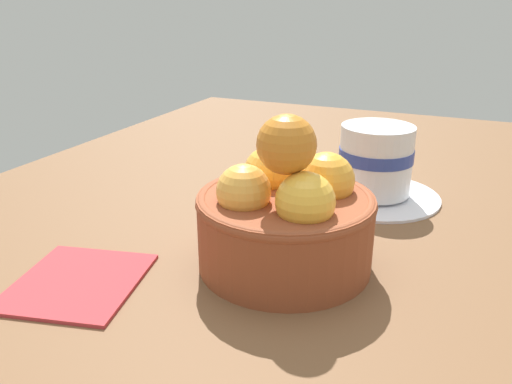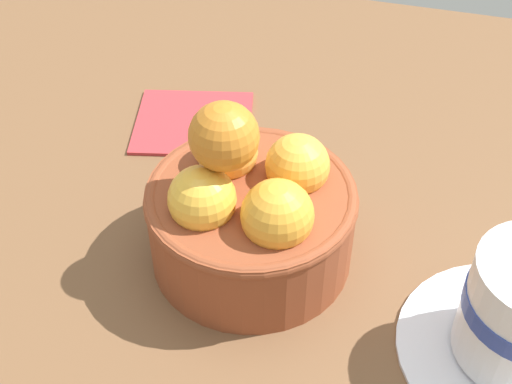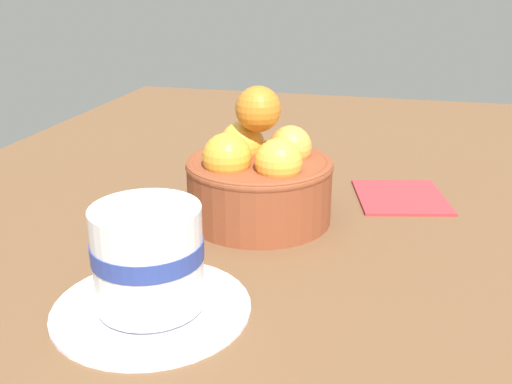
# 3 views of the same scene
# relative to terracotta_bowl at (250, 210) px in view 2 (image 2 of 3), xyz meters

# --- Properties ---
(ground_plane) EXTENTS (1.25, 0.81, 0.05)m
(ground_plane) POSITION_rel_terracotta_bowl_xyz_m (-0.00, -0.00, -0.07)
(ground_plane) COLOR brown
(terracotta_bowl) EXTENTS (0.14, 0.14, 0.13)m
(terracotta_bowl) POSITION_rel_terracotta_bowl_xyz_m (0.00, 0.00, 0.00)
(terracotta_bowl) COLOR brown
(terracotta_bowl) RESTS_ON ground_plane
(folded_napkin) EXTENTS (0.12, 0.11, 0.01)m
(folded_napkin) POSITION_rel_terracotta_bowl_xyz_m (0.09, -0.14, -0.04)
(folded_napkin) COLOR #B23338
(folded_napkin) RESTS_ON ground_plane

